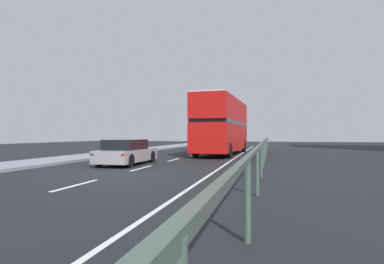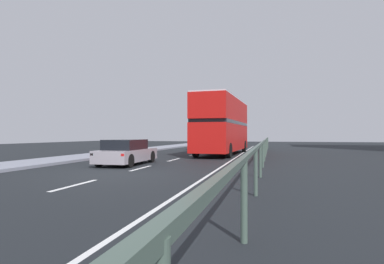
# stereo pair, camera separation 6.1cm
# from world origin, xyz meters

# --- Properties ---
(ground_plane) EXTENTS (75.05, 120.00, 0.10)m
(ground_plane) POSITION_xyz_m (0.00, 0.00, -0.05)
(ground_plane) COLOR black
(lane_paint_markings) EXTENTS (3.62, 46.00, 0.01)m
(lane_paint_markings) POSITION_xyz_m (2.17, 8.25, 0.00)
(lane_paint_markings) COLOR silver
(lane_paint_markings) RESTS_ON ground
(bridge_side_railing) EXTENTS (0.10, 42.00, 1.23)m
(bridge_side_railing) POSITION_xyz_m (5.40, 9.00, 0.99)
(bridge_side_railing) COLOR #43564C
(bridge_side_railing) RESTS_ON ground
(double_decker_bus_red) EXTENTS (2.99, 10.55, 4.35)m
(double_decker_bus_red) POSITION_xyz_m (2.13, 12.97, 2.33)
(double_decker_bus_red) COLOR red
(double_decker_bus_red) RESTS_ON ground
(hatchback_car_near) EXTENTS (1.81, 4.22, 1.29)m
(hatchback_car_near) POSITION_xyz_m (-1.44, 3.52, 0.62)
(hatchback_car_near) COLOR gray
(hatchback_car_near) RESTS_ON ground
(sedan_car_ahead) EXTENTS (1.95, 4.29, 1.34)m
(sedan_car_ahead) POSITION_xyz_m (-1.35, 20.98, 0.65)
(sedan_car_ahead) COLOR #1B2736
(sedan_car_ahead) RESTS_ON ground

